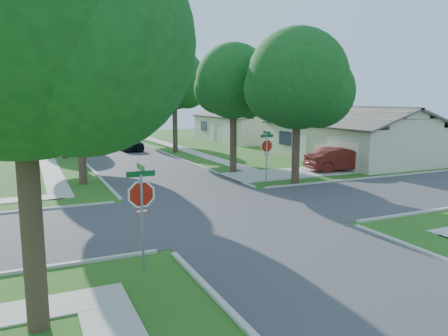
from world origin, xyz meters
name	(u,v)px	position (x,y,z in m)	size (l,w,h in m)	color
ground	(225,212)	(0.00, 0.00, 0.00)	(100.00, 100.00, 0.00)	#2D5A18
road_ns	(225,212)	(0.00, 0.00, 0.00)	(7.00, 100.00, 0.02)	#333335
sidewalk_ne	(173,146)	(6.10, 26.00, 0.02)	(1.20, 40.00, 0.04)	#9E9B91
sidewalk_nw	(44,152)	(-6.10, 26.00, 0.02)	(1.20, 40.00, 0.04)	#9E9B91
driveway	(291,173)	(7.90, 7.10, 0.03)	(8.80, 3.60, 0.05)	#9E9B91
stop_sign_sw	(141,198)	(-4.70, -4.70, 2.03)	(1.05, 0.80, 2.98)	gray
stop_sign_ne	(267,148)	(4.70, 4.70, 2.03)	(1.05, 0.80, 2.98)	gray
tree_e_near	(234,85)	(4.75, 9.01, 5.64)	(4.97, 4.80, 8.28)	#38281C
tree_e_mid	(175,82)	(4.76, 21.01, 6.25)	(5.59, 5.40, 9.21)	#38281C
tree_e_far	(139,88)	(4.75, 34.01, 5.98)	(5.17, 5.00, 8.72)	#38281C
tree_w_near	(79,74)	(-4.64, 9.01, 6.12)	(5.38, 5.20, 8.97)	#38281C
tree_w_mid	(61,77)	(-4.64, 21.01, 6.49)	(5.80, 5.60, 9.56)	#38281C
tree_w_far	(52,92)	(-4.65, 34.01, 5.51)	(4.76, 4.60, 8.04)	#38281C
tree_sw_corner	(21,17)	(-7.44, -6.99, 6.26)	(6.21, 6.00, 9.55)	#38281C
tree_ne_corner	(298,83)	(6.36, 4.21, 5.59)	(5.80, 5.60, 8.66)	#38281C
house_ne_near	(350,140)	(15.99, 11.00, 1.52)	(8.42, 13.60, 4.23)	beige
house_ne_far	(246,127)	(15.99, 29.00, 1.52)	(8.42, 13.60, 4.23)	beige
car_driveway	(341,159)	(11.50, 6.58, 0.79)	(1.67, 4.80, 1.58)	#5C1812
car_curb_east	(129,142)	(1.20, 24.24, 0.79)	(1.87, 4.64, 1.58)	black
car_curb_west	(65,134)	(-3.20, 38.46, 0.69)	(1.93, 4.75, 1.38)	black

